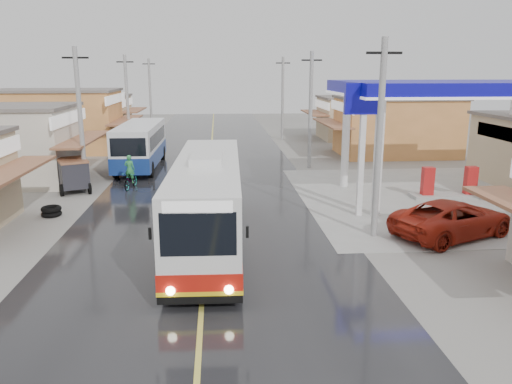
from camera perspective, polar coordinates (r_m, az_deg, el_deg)
ground at (r=20.56m, az=-5.76°, el=-5.50°), size 120.00×120.00×0.00m
road at (r=35.06m, az=-5.26°, el=2.63°), size 12.00×90.00×0.02m
centre_line at (r=35.06m, az=-5.26°, el=2.65°), size 0.15×90.00×0.01m
shopfronts_left at (r=40.36m, az=-24.01°, el=2.94°), size 11.00×44.00×5.20m
shopfronts_right at (r=35.22m, az=19.90°, el=1.88°), size 11.00×44.00×4.80m
utility_poles_left at (r=36.83m, az=-16.20°, el=2.66°), size 1.60×50.00×8.00m
utility_poles_right at (r=35.65m, az=6.08°, el=2.77°), size 1.60×36.00×8.00m
coach_bus at (r=19.57m, az=-5.51°, el=-1.07°), size 2.94×11.82×3.67m
second_bus at (r=36.01m, az=-13.08°, el=5.29°), size 2.61×9.31×3.08m
jeepney at (r=22.30m, az=21.60°, el=-2.83°), size 6.05×4.56×1.53m
cyclist at (r=29.93m, az=-14.14°, el=1.61°), size 1.01×1.97×2.03m
tricycle_near at (r=30.07m, az=-20.21°, el=2.02°), size 2.45×2.70×1.88m
tricycle_far at (r=31.70m, az=-22.06°, el=2.04°), size 1.46×2.07×1.51m
tyre_stack at (r=25.59m, az=-22.34°, el=-2.05°), size 0.94×0.94×0.48m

